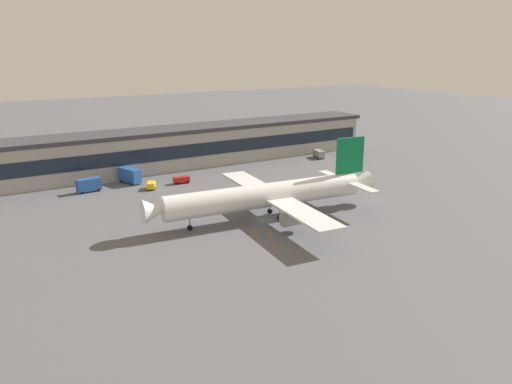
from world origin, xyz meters
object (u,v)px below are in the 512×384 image
Objects in this scene: crew_van at (319,154)px; traffic_cone_0 at (274,245)px; follow_me_car at (181,179)px; airliner at (269,195)px; baggage_tug at (151,185)px; traffic_cone_1 at (254,231)px; catering_truck at (129,175)px; traffic_cone_2 at (270,233)px; stair_truck at (89,184)px.

crew_van is 79.91m from traffic_cone_0.
follow_me_car is 6.63× the size of traffic_cone_0.
airliner is 78.91× the size of traffic_cone_0.
crew_van is 1.36× the size of baggage_tug.
airliner is at bearing 39.20° from traffic_cone_1.
catering_truck reaches higher than crew_van.
airliner is 10.85m from traffic_cone_1.
crew_van is 7.86× the size of traffic_cone_2.
traffic_cone_1 is (9.76, -50.61, -1.97)m from catering_truck.
follow_me_car is at bearing 87.06° from traffic_cone_1.
follow_me_car is 7.12× the size of traffic_cone_1.
traffic_cone_0 is (6.18, -49.61, -0.74)m from baggage_tug.
traffic_cone_2 is at bearing -50.21° from traffic_cone_1.
catering_truck is 51.58m from traffic_cone_1.
stair_truck is 15.77m from baggage_tug.
traffic_cone_0 is at bearing -119.82° from airliner.
baggage_tug is 5.76× the size of traffic_cone_2.
stair_truck reaches higher than traffic_cone_1.
stair_truck is at bearing -164.71° from catering_truck.
baggage_tug is at bearing 99.36° from traffic_cone_1.
traffic_cone_2 reaches higher than traffic_cone_1.
traffic_cone_1 is at bearing 85.34° from traffic_cone_0.
crew_van is 74.01m from traffic_cone_2.
catering_truck is at bearing 111.20° from airliner.
traffic_cone_2 is (2.09, -2.51, 0.04)m from traffic_cone_1.
airliner reaches higher than traffic_cone_2.
airliner is at bearing -67.95° from baggage_tug.
follow_me_car is (-53.00, -6.20, -0.37)m from crew_van.
catering_truck reaches higher than baggage_tug.
baggage_tug is (14.58, -5.93, -0.89)m from stair_truck.
stair_truck reaches higher than traffic_cone_2.
traffic_cone_1 is (21.42, -47.42, -1.66)m from stair_truck.
traffic_cone_2 is (11.86, -53.12, -1.93)m from catering_truck.
catering_truck is at bearing 100.92° from traffic_cone_1.
catering_truck is 1.86× the size of baggage_tug.
crew_van is 73.83m from traffic_cone_1.
crew_van reaches higher than traffic_cone_1.
traffic_cone_1 is at bearing 129.79° from traffic_cone_2.
airliner is 11.28m from traffic_cone_2.
catering_truck is 54.46m from traffic_cone_2.
airliner is 17.11m from traffic_cone_0.
catering_truck reaches higher than follow_me_car.
airliner is 7.11× the size of catering_truck.
airliner is at bearing 60.18° from traffic_cone_0.
catering_truck reaches higher than stair_truck.
crew_van reaches higher than baggage_tug.
baggage_tug reaches higher than traffic_cone_0.
crew_van is 8.14× the size of traffic_cone_0.
stair_truck is 9.63× the size of traffic_cone_1.
airliner is 11.90× the size of follow_me_car.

